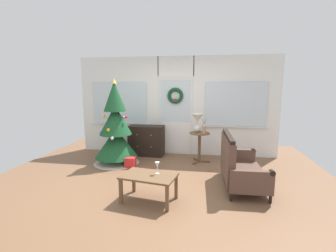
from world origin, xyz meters
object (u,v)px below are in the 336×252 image
Objects in this scene: flower_vase at (204,128)px; dresser_cabinet at (146,140)px; coffee_table at (149,179)px; table_lamp at (197,120)px; gift_box at (130,162)px; christmas_tree at (116,132)px; settee_sofa at (238,166)px; side_table at (199,141)px; wine_glass at (157,165)px.

dresser_cabinet is at bearing 163.54° from flower_vase.
flower_vase is 2.26m from coffee_table.
flower_vase is (0.16, -0.10, -0.17)m from table_lamp.
table_lamp is 1.96× the size of gift_box.
coffee_table is 4.08× the size of gift_box.
gift_box is at bearing -30.77° from christmas_tree.
coffee_table is 1.72m from gift_box.
flower_vase is 0.38× the size of coffee_table.
dresser_cabinet is 2.71m from settee_sofa.
side_table is (1.93, 0.38, -0.24)m from christmas_tree.
settee_sofa reaches higher than dresser_cabinet.
table_lamp is at bearing 121.10° from settee_sofa.
table_lamp reaches higher than dresser_cabinet.
christmas_tree reaches higher than table_lamp.
wine_glass is 0.87× the size of gift_box.
flower_vase is at bearing 19.20° from gift_box.
coffee_table is (-0.81, -2.06, -0.47)m from flower_vase.
flower_vase reaches higher than side_table.
wine_glass is at bearing -57.04° from gift_box.
table_lamp is at bearing -14.35° from dresser_cabinet.
dresser_cabinet is at bearing 141.91° from settee_sofa.
table_lamp is 2.35m from coffee_table.
flower_vase is 1.79× the size of wine_glass.
table_lamp is 2.26× the size of wine_glass.
settee_sofa is 3.17× the size of table_lamp.
table_lamp reaches higher than settee_sofa.
gift_box is at bearing -157.66° from side_table.
christmas_tree is 2.15× the size of coffee_table.
coffee_table is at bearing -61.78° from gift_box.
settee_sofa is at bearing 29.67° from wine_glass.
table_lamp is at bearing 24.49° from gift_box.
christmas_tree reaches higher than wine_glass.
flower_vase reaches higher than coffee_table.
coffee_table is at bearing -106.63° from table_lamp.
settee_sofa is at bearing -58.90° from table_lamp.
gift_box is (-1.45, -0.66, -0.89)m from table_lamp.
christmas_tree is 5.64× the size of flower_vase.
flower_vase is at bearing -16.46° from dresser_cabinet.
side_table is at bearing -15.30° from dresser_cabinet.
settee_sofa is 3.98× the size of flower_vase.
christmas_tree is at bearing -168.98° from side_table.
christmas_tree is 0.80m from gift_box.
coffee_table is at bearing -150.19° from settee_sofa.
settee_sofa is 1.95× the size of side_table.
dresser_cabinet is (0.54, 0.76, -0.36)m from christmas_tree.
side_table is 0.78× the size of coffee_table.
christmas_tree is at bearing 124.90° from coffee_table.
table_lamp reaches higher than side_table.
side_table is (1.39, -0.38, 0.12)m from dresser_cabinet.
christmas_tree is 1.42× the size of settee_sofa.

